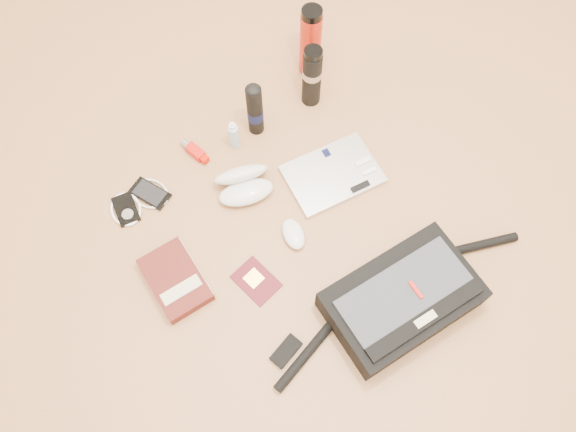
% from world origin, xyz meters
% --- Properties ---
extents(ground, '(4.00, 4.00, 0.00)m').
position_xyz_m(ground, '(0.00, 0.00, 0.00)').
color(ground, '#A36E44').
rests_on(ground, ground).
extents(messenger_bag, '(0.84, 0.31, 0.12)m').
position_xyz_m(messenger_bag, '(0.05, -0.32, 0.05)').
color(messenger_bag, black).
rests_on(messenger_bag, ground).
extents(laptop, '(0.32, 0.26, 0.03)m').
position_xyz_m(laptop, '(0.19, 0.12, 0.01)').
color(laptop, silver).
rests_on(laptop, ground).
extents(book, '(0.16, 0.23, 0.04)m').
position_xyz_m(book, '(-0.39, 0.14, 0.02)').
color(book, '#4C1611').
rests_on(book, ground).
extents(passport, '(0.11, 0.14, 0.01)m').
position_xyz_m(passport, '(-0.21, -0.00, 0.00)').
color(passport, '#4C0D14').
rests_on(passport, ground).
extents(mouse, '(0.09, 0.12, 0.03)m').
position_xyz_m(mouse, '(-0.04, 0.04, 0.02)').
color(mouse, silver).
rests_on(mouse, ground).
extents(sunglasses_case, '(0.21, 0.20, 0.10)m').
position_xyz_m(sunglasses_case, '(-0.06, 0.26, 0.03)').
color(sunglasses_case, silver).
rests_on(sunglasses_case, ground).
extents(ipod, '(0.11, 0.12, 0.01)m').
position_xyz_m(ipod, '(-0.38, 0.43, 0.01)').
color(ipod, black).
rests_on(ipod, ground).
extents(phone, '(0.12, 0.14, 0.01)m').
position_xyz_m(phone, '(-0.29, 0.43, 0.01)').
color(phone, black).
rests_on(phone, ground).
extents(inhaler, '(0.04, 0.11, 0.03)m').
position_xyz_m(inhaler, '(-0.10, 0.46, 0.01)').
color(inhaler, '#B8140D').
rests_on(inhaler, ground).
extents(spray_bottle, '(0.04, 0.04, 0.12)m').
position_xyz_m(spray_bottle, '(0.02, 0.41, 0.05)').
color(spray_bottle, '#9ABDD3').
rests_on(spray_bottle, ground).
extents(aerosol_can, '(0.05, 0.05, 0.22)m').
position_xyz_m(aerosol_can, '(0.11, 0.41, 0.11)').
color(aerosol_can, black).
rests_on(aerosol_can, ground).
extents(thermos_black, '(0.08, 0.08, 0.24)m').
position_xyz_m(thermos_black, '(0.33, 0.39, 0.12)').
color(thermos_black, black).
rests_on(thermos_black, ground).
extents(thermos_red, '(0.08, 0.08, 0.27)m').
position_xyz_m(thermos_red, '(0.41, 0.49, 0.14)').
color(thermos_red, '#AA1B0D').
rests_on(thermos_red, ground).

